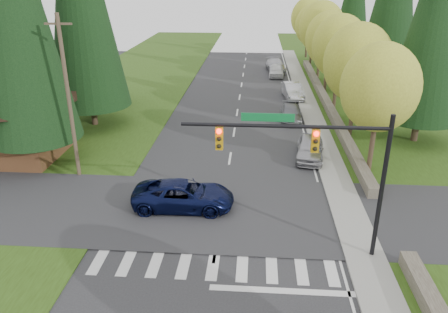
# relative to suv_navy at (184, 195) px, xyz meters

# --- Properties ---
(grass_east) EXTENTS (14.00, 110.00, 0.06)m
(grass_east) POSITION_rel_suv_navy_xyz_m (15.12, 11.66, -0.74)
(grass_east) COLOR #2A4311
(grass_east) RESTS_ON ground
(grass_west) EXTENTS (14.00, 110.00, 0.06)m
(grass_west) POSITION_rel_suv_navy_xyz_m (-10.88, 11.66, -0.74)
(grass_west) COLOR #2A4311
(grass_west) RESTS_ON ground
(cross_street) EXTENTS (120.00, 8.00, 0.10)m
(cross_street) POSITION_rel_suv_navy_xyz_m (2.12, -0.34, -0.77)
(cross_street) COLOR #28282B
(cross_street) RESTS_ON ground
(sidewalk_east) EXTENTS (1.80, 80.00, 0.13)m
(sidewalk_east) POSITION_rel_suv_navy_xyz_m (9.02, 13.66, -0.70)
(sidewalk_east) COLOR gray
(sidewalk_east) RESTS_ON ground
(curb_east) EXTENTS (0.20, 80.00, 0.13)m
(curb_east) POSITION_rel_suv_navy_xyz_m (8.17, 13.66, -0.70)
(curb_east) COLOR gray
(curb_east) RESTS_ON ground
(stone_wall_north) EXTENTS (0.70, 40.00, 0.70)m
(stone_wall_north) POSITION_rel_suv_navy_xyz_m (10.72, 21.66, -0.42)
(stone_wall_north) COLOR #4C4438
(stone_wall_north) RESTS_ON ground
(traffic_signal) EXTENTS (8.70, 0.37, 6.80)m
(traffic_signal) POSITION_rel_suv_navy_xyz_m (6.49, -3.84, 4.22)
(traffic_signal) COLOR black
(traffic_signal) RESTS_ON ground
(brown_building) EXTENTS (8.40, 8.40, 5.40)m
(brown_building) POSITION_rel_suv_navy_xyz_m (-12.88, 6.66, 2.37)
(brown_building) COLOR #4C2D19
(brown_building) RESTS_ON ground
(utility_pole) EXTENTS (1.60, 0.24, 10.00)m
(utility_pole) POSITION_rel_suv_navy_xyz_m (-7.38, 3.66, 4.37)
(utility_pole) COLOR #473828
(utility_pole) RESTS_ON ground
(decid_tree_0) EXTENTS (4.80, 4.80, 8.37)m
(decid_tree_0) POSITION_rel_suv_navy_xyz_m (11.32, 5.66, 4.83)
(decid_tree_0) COLOR #38281C
(decid_tree_0) RESTS_ON ground
(decid_tree_1) EXTENTS (5.20, 5.20, 8.80)m
(decid_tree_1) POSITION_rel_suv_navy_xyz_m (11.42, 12.66, 5.03)
(decid_tree_1) COLOR #38281C
(decid_tree_1) RESTS_ON ground
(decid_tree_2) EXTENTS (5.00, 5.00, 8.82)m
(decid_tree_2) POSITION_rel_suv_navy_xyz_m (11.22, 19.66, 5.16)
(decid_tree_2) COLOR #38281C
(decid_tree_2) RESTS_ON ground
(decid_tree_3) EXTENTS (5.00, 5.00, 8.55)m
(decid_tree_3) POSITION_rel_suv_navy_xyz_m (11.32, 26.66, 4.90)
(decid_tree_3) COLOR #38281C
(decid_tree_3) RESTS_ON ground
(decid_tree_4) EXTENTS (5.40, 5.40, 9.18)m
(decid_tree_4) POSITION_rel_suv_navy_xyz_m (11.42, 33.66, 5.29)
(decid_tree_4) COLOR #38281C
(decid_tree_4) RESTS_ON ground
(decid_tree_5) EXTENTS (4.80, 4.80, 8.30)m
(decid_tree_5) POSITION_rel_suv_navy_xyz_m (11.22, 40.66, 4.76)
(decid_tree_5) COLOR #38281C
(decid_tree_5) RESTS_ON ground
(decid_tree_6) EXTENTS (5.20, 5.20, 8.86)m
(decid_tree_6) POSITION_rel_suv_navy_xyz_m (11.32, 47.66, 5.09)
(decid_tree_6) COLOR #38281C
(decid_tree_6) RESTS_ON ground
(conifer_w_b) EXTENTS (5.44, 5.44, 17.80)m
(conifer_w_b) POSITION_rel_suv_navy_xyz_m (-13.88, 9.66, 9.02)
(conifer_w_b) COLOR #38281C
(conifer_w_b) RESTS_ON ground
(conifer_e_a) EXTENTS (5.44, 5.44, 17.80)m
(conifer_e_a) POSITION_rel_suv_navy_xyz_m (16.12, 11.66, 9.02)
(conifer_e_a) COLOR #38281C
(conifer_e_a) RESTS_ON ground
(suv_navy) EXTENTS (5.59, 2.67, 1.54)m
(suv_navy) POSITION_rel_suv_navy_xyz_m (0.00, 0.00, 0.00)
(suv_navy) COLOR #0A1034
(suv_navy) RESTS_ON ground
(parked_car_a) EXTENTS (2.39, 4.72, 1.54)m
(parked_car_a) POSITION_rel_suv_navy_xyz_m (7.68, 7.59, 0.00)
(parked_car_a) COLOR #A7A6AB
(parked_car_a) RESTS_ON ground
(parked_car_b) EXTENTS (1.96, 4.49, 1.28)m
(parked_car_b) POSITION_rel_suv_navy_xyz_m (6.95, 16.15, -0.13)
(parked_car_b) COLOR slate
(parked_car_b) RESTS_ON ground
(parked_car_c) EXTENTS (2.29, 5.02, 1.60)m
(parked_car_c) POSITION_rel_suv_navy_xyz_m (7.59, 23.61, 0.03)
(parked_car_c) COLOR silver
(parked_car_c) RESTS_ON ground
(parked_car_d) EXTENTS (1.99, 4.55, 1.52)m
(parked_car_d) POSITION_rel_suv_navy_xyz_m (6.32, 33.99, -0.01)
(parked_car_d) COLOR silver
(parked_car_d) RESTS_ON ground
(parked_car_e) EXTENTS (2.81, 5.63, 1.57)m
(parked_car_e) POSITION_rel_suv_navy_xyz_m (6.32, 36.94, 0.02)
(parked_car_e) COLOR #B5B5BA
(parked_car_e) RESTS_ON ground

